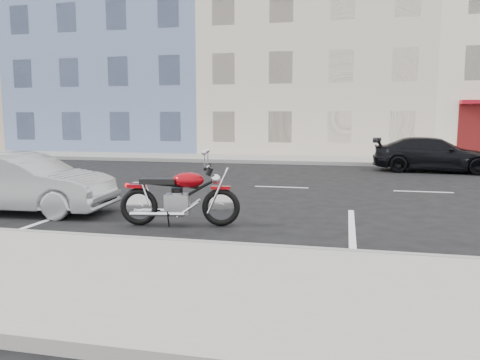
# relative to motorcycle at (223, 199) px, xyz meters

# --- Properties ---
(ground) EXTENTS (120.00, 120.00, 0.00)m
(ground) POSITION_rel_motorcycle_xyz_m (2.41, 5.30, -0.53)
(ground) COLOR black
(ground) RESTS_ON ground
(sidewalk_far) EXTENTS (80.00, 3.40, 0.15)m
(sidewalk_far) POSITION_rel_motorcycle_xyz_m (-2.59, 14.00, -0.45)
(sidewalk_far) COLOR gray
(sidewalk_far) RESTS_ON ground
(curb_near) EXTENTS (80.00, 0.12, 0.16)m
(curb_near) POSITION_rel_motorcycle_xyz_m (-2.59, -1.70, -0.45)
(curb_near) COLOR gray
(curb_near) RESTS_ON ground
(curb_far) EXTENTS (80.00, 0.12, 0.16)m
(curb_far) POSITION_rel_motorcycle_xyz_m (-2.59, 12.30, -0.45)
(curb_far) COLOR gray
(curb_far) RESTS_ON ground
(bldg_blue) EXTENTS (12.00, 12.00, 13.00)m
(bldg_blue) POSITION_rel_motorcycle_xyz_m (-11.59, 21.60, 5.97)
(bldg_blue) COLOR slate
(bldg_blue) RESTS_ON ground
(bldg_cream) EXTENTS (12.00, 12.00, 11.50)m
(bldg_cream) POSITION_rel_motorcycle_xyz_m (0.41, 21.60, 5.22)
(bldg_cream) COLOR beige
(bldg_cream) RESTS_ON ground
(motorcycle) EXTENTS (2.29, 0.84, 1.16)m
(motorcycle) POSITION_rel_motorcycle_xyz_m (0.00, 0.00, 0.00)
(motorcycle) COLOR black
(motorcycle) RESTS_ON ground
(sedan_silver) EXTENTS (4.04, 1.63, 1.30)m
(sedan_silver) POSITION_rel_motorcycle_xyz_m (-4.58, 0.29, 0.12)
(sedan_silver) COLOR #929498
(sedan_silver) RESTS_ON ground
(car_far) EXTENTS (4.70, 2.23, 1.32)m
(car_far) POSITION_rel_motorcycle_xyz_m (5.57, 10.65, 0.13)
(car_far) COLOR black
(car_far) RESTS_ON ground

